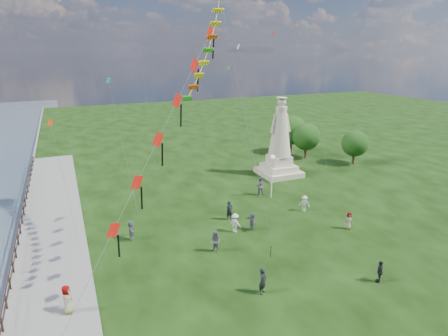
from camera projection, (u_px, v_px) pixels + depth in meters
name	position (u px, v px, depth m)	size (l,w,h in m)	color
waterfront	(33.00, 264.00, 26.27)	(200.00, 200.00, 1.51)	#354150
statue	(280.00, 147.00, 43.88)	(4.64, 4.64, 9.21)	#B8AD8B
lamppost	(272.00, 167.00, 36.97)	(0.42, 0.42, 4.50)	silver
tree_row	(311.00, 135.00, 51.40)	(8.22, 11.77, 5.43)	#382314
person_0	(263.00, 281.00, 22.74)	(0.63, 0.41, 1.72)	black
person_1	(215.00, 242.00, 27.39)	(0.83, 0.51, 1.71)	#595960
person_2	(235.00, 223.00, 30.54)	(1.04, 0.53, 1.60)	silver
person_3	(380.00, 271.00, 23.90)	(0.89, 0.46, 1.52)	black
person_4	(349.00, 221.00, 31.07)	(0.72, 0.44, 1.48)	#595960
person_5	(131.00, 230.00, 29.28)	(1.49, 0.64, 1.60)	#595960
person_6	(229.00, 211.00, 32.69)	(0.64, 0.42, 1.76)	black
person_7	(260.00, 186.00, 38.42)	(0.93, 0.57, 1.91)	#595960
person_8	(304.00, 203.00, 34.51)	(0.99, 0.51, 1.53)	silver
person_10	(67.00, 301.00, 20.94)	(0.83, 0.51, 1.70)	#595960
person_11	(252.00, 221.00, 30.92)	(1.41, 0.61, 1.52)	#595960
red_kite_train	(166.00, 126.00, 22.85)	(11.93, 9.35, 15.89)	black
small_kites	(205.00, 53.00, 41.35)	(31.16, 17.59, 28.00)	#16897A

